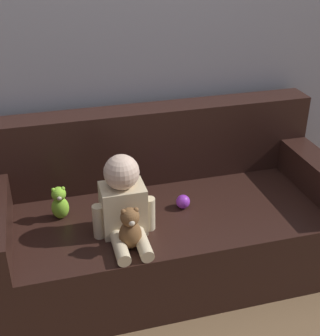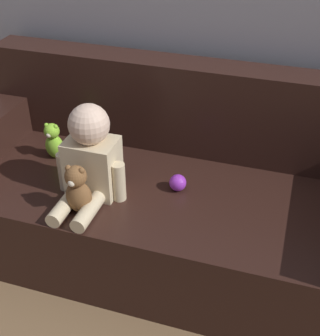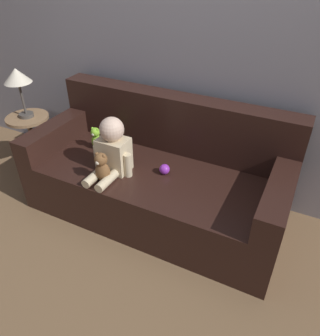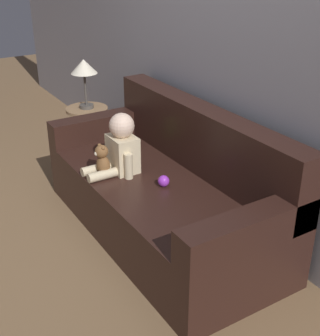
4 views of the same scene
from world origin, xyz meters
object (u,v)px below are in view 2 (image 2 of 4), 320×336
at_px(person_baby, 90,159).
at_px(plush_toy_side, 53,141).
at_px(teddy_bear_brown, 78,191).
at_px(couch, 164,195).
at_px(toy_ball, 178,183).

distance_m(person_baby, plush_toy_side, 0.37).
bearing_deg(teddy_bear_brown, plush_toy_side, 130.89).
xyz_separation_m(couch, toy_ball, (0.09, -0.09, 0.15)).
relative_size(teddy_bear_brown, toy_ball, 2.99).
distance_m(person_baby, teddy_bear_brown, 0.15).
height_order(plush_toy_side, toy_ball, plush_toy_side).
bearing_deg(toy_ball, plush_toy_side, 173.31).
distance_m(person_baby, toy_ball, 0.39).
distance_m(couch, teddy_bear_brown, 0.48).
relative_size(plush_toy_side, toy_ball, 2.47).
bearing_deg(plush_toy_side, toy_ball, -6.69).
height_order(teddy_bear_brown, plush_toy_side, teddy_bear_brown).
bearing_deg(toy_ball, person_baby, -159.06).
distance_m(couch, person_baby, 0.44).
height_order(person_baby, teddy_bear_brown, person_baby).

